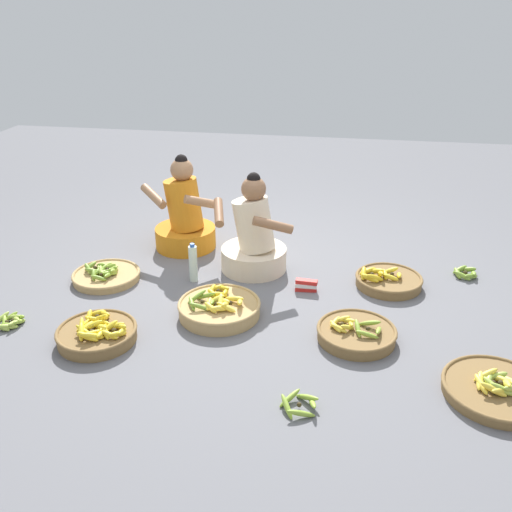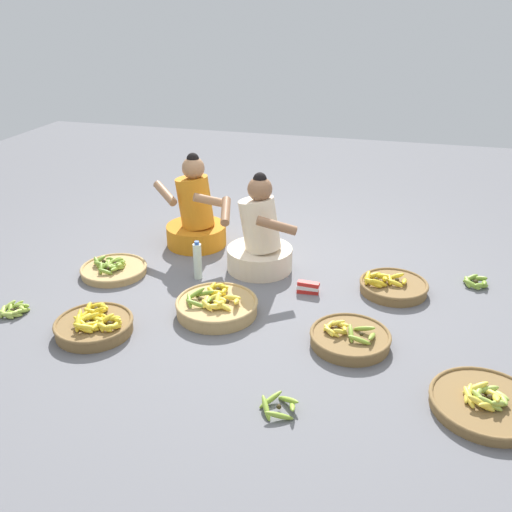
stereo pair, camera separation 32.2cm
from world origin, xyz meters
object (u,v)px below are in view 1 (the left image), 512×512
(loose_bananas_near_vendor, at_px, (9,322))
(loose_bananas_near_bicycle, at_px, (465,273))
(banana_basket_front_right, at_px, (219,307))
(loose_bananas_mid_left, at_px, (299,404))
(water_bottle, at_px, (193,263))
(packet_carton_stack, at_px, (306,285))
(banana_basket_front_left, at_px, (388,280))
(banana_basket_back_right, at_px, (97,333))
(vendor_woman_front, at_px, (253,240))
(banana_basket_back_center, at_px, (356,333))
(vendor_woman_behind, at_px, (184,218))
(banana_basket_front_center, at_px, (106,275))
(banana_basket_mid_right, at_px, (497,389))

(loose_bananas_near_vendor, bearing_deg, loose_bananas_near_bicycle, 22.11)
(banana_basket_front_right, bearing_deg, loose_bananas_mid_left, -53.31)
(water_bottle, xyz_separation_m, packet_carton_stack, (0.87, -0.02, -0.10))
(banana_basket_front_left, bearing_deg, banana_basket_back_right, -149.81)
(vendor_woman_front, height_order, loose_bananas_near_bicycle, vendor_woman_front)
(loose_bananas_near_vendor, distance_m, water_bottle, 1.34)
(banana_basket_back_center, distance_m, banana_basket_back_right, 1.64)
(water_bottle, distance_m, packet_carton_stack, 0.87)
(loose_bananas_mid_left, bearing_deg, water_bottle, 125.65)
(vendor_woman_behind, height_order, banana_basket_back_right, vendor_woman_behind)
(loose_bananas_near_vendor, bearing_deg, vendor_woman_behind, 61.01)
(loose_bananas_near_bicycle, relative_size, water_bottle, 0.68)
(vendor_woman_front, bearing_deg, banana_basket_front_center, -160.72)
(banana_basket_front_left, relative_size, loose_bananas_near_vendor, 2.31)
(banana_basket_front_left, bearing_deg, vendor_woman_front, 173.97)
(loose_bananas_near_vendor, relative_size, water_bottle, 0.70)
(packet_carton_stack, bearing_deg, loose_bananas_mid_left, -86.29)
(vendor_woman_front, distance_m, banana_basket_front_left, 1.07)
(banana_basket_front_left, height_order, water_bottle, water_bottle)
(banana_basket_back_right, height_order, banana_basket_front_left, banana_basket_back_right)
(banana_basket_mid_right, height_order, loose_bananas_mid_left, banana_basket_mid_right)
(water_bottle, bearing_deg, banana_basket_front_right, -56.34)
(banana_basket_mid_right, distance_m, water_bottle, 2.26)
(banana_basket_front_right, relative_size, packet_carton_stack, 3.41)
(banana_basket_front_center, distance_m, banana_basket_back_right, 0.85)
(loose_bananas_mid_left, bearing_deg, vendor_woman_behind, 121.68)
(banana_basket_front_center, xyz_separation_m, banana_basket_front_left, (2.14, 0.27, 0.01))
(banana_basket_back_center, bearing_deg, loose_bananas_mid_left, -111.92)
(vendor_woman_behind, height_order, packet_carton_stack, vendor_woman_behind)
(vendor_woman_behind, bearing_deg, loose_bananas_mid_left, -58.32)
(loose_bananas_near_bicycle, bearing_deg, loose_bananas_near_vendor, -157.89)
(loose_bananas_mid_left, bearing_deg, banana_basket_front_center, 142.97)
(banana_basket_front_left, distance_m, water_bottle, 1.48)
(vendor_woman_behind, distance_m, loose_bananas_near_bicycle, 2.33)
(banana_basket_back_right, height_order, loose_bananas_near_vendor, banana_basket_back_right)
(vendor_woman_behind, height_order, banana_basket_mid_right, vendor_woman_behind)
(vendor_woman_behind, bearing_deg, loose_bananas_near_vendor, -118.99)
(banana_basket_front_center, bearing_deg, loose_bananas_mid_left, -37.03)
(banana_basket_back_center, bearing_deg, packet_carton_stack, 122.40)
(banana_basket_front_center, relative_size, loose_bananas_near_vendor, 2.39)
(banana_basket_mid_right, xyz_separation_m, loose_bananas_near_vendor, (-3.04, 0.20, -0.01))
(loose_bananas_mid_left, height_order, loose_bananas_near_vendor, loose_bananas_mid_left)
(banana_basket_back_center, height_order, loose_bananas_near_bicycle, banana_basket_back_center)
(vendor_woman_front, bearing_deg, loose_bananas_near_bicycle, 5.16)
(loose_bananas_near_bicycle, xyz_separation_m, loose_bananas_near_vendor, (-3.11, -1.26, -0.00))
(banana_basket_back_center, relative_size, banana_basket_front_right, 0.90)
(packet_carton_stack, bearing_deg, banana_basket_front_left, 17.39)
(banana_basket_back_right, distance_m, water_bottle, 0.98)
(banana_basket_mid_right, distance_m, loose_bananas_near_vendor, 3.05)
(banana_basket_mid_right, height_order, banana_basket_front_right, banana_basket_front_right)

